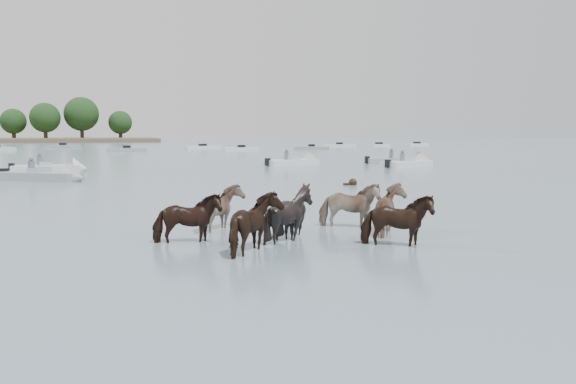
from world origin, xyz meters
name	(u,v)px	position (x,y,z in m)	size (l,w,h in m)	color
ground	(270,240)	(0.00, 0.00, 0.00)	(400.00, 400.00, 0.00)	slate
pony_herd	(301,216)	(0.85, 0.06, 0.56)	(7.14, 5.12, 1.54)	black
swimming_pony	(352,183)	(8.23, 13.48, 0.10)	(0.72, 0.44, 0.44)	black
motorboat_a	(58,169)	(-6.93, 28.51, 0.23)	(4.96, 1.64, 1.92)	silver
motorboat_b	(51,177)	(-6.80, 20.94, 0.23)	(5.26, 4.19, 1.92)	gray
motorboat_c	(298,162)	(11.36, 31.40, 0.23)	(5.40, 3.24, 1.92)	silver
motorboat_d	(413,164)	(19.19, 26.53, 0.23)	(5.21, 3.41, 1.92)	silver
motorboat_e	(404,161)	(20.84, 30.92, 0.23)	(5.83, 2.21, 1.92)	gray
distant_flotilla	(126,148)	(-0.62, 75.87, 0.26)	(107.54, 24.33, 0.93)	gray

